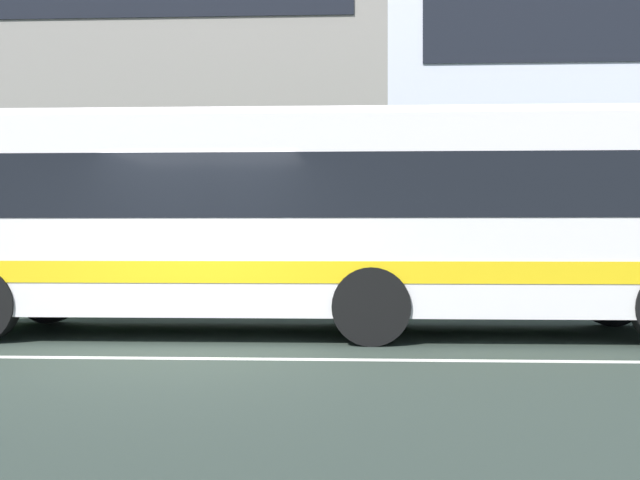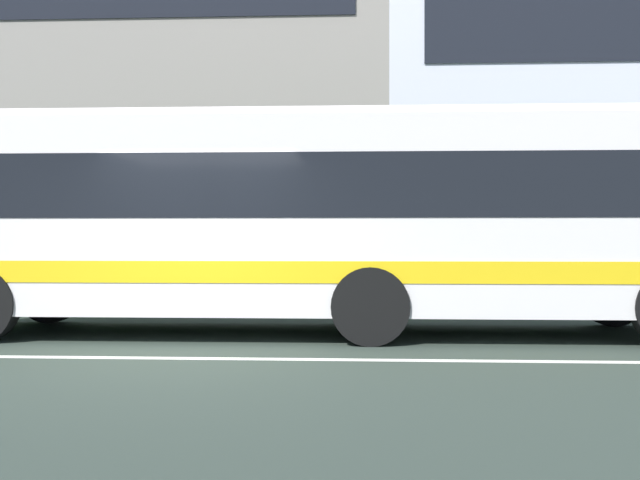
# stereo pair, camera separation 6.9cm
# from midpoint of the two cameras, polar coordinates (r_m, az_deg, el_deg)

# --- Properties ---
(ground_plane) EXTENTS (160.00, 160.00, 0.00)m
(ground_plane) POSITION_cam_midpoint_polar(r_m,az_deg,el_deg) (8.82, -10.56, -8.79)
(ground_plane) COLOR #2E3932
(lane_centre_line) EXTENTS (60.00, 0.16, 0.01)m
(lane_centre_line) POSITION_cam_midpoint_polar(r_m,az_deg,el_deg) (8.82, -10.56, -8.76)
(lane_centre_line) COLOR silver
(lane_centre_line) RESTS_ON ground_plane
(hedge_row_far) EXTENTS (21.93, 1.10, 0.96)m
(hedge_row_far) POSITION_cam_midpoint_polar(r_m,az_deg,el_deg) (14.77, -11.13, -3.23)
(hedge_row_far) COLOR #154B19
(hedge_row_far) RESTS_ON ground_plane
(apartment_block_left) EXTENTS (19.14, 11.99, 13.35)m
(apartment_block_left) POSITION_cam_midpoint_polar(r_m,az_deg,el_deg) (25.33, -17.96, 12.35)
(apartment_block_left) COLOR gray
(apartment_block_left) RESTS_ON ground_plane
(transit_bus) EXTENTS (10.88, 2.56, 3.07)m
(transit_bus) POSITION_cam_midpoint_polar(r_m,az_deg,el_deg) (10.74, 0.37, 1.92)
(transit_bus) COLOR silver
(transit_bus) RESTS_ON ground_plane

